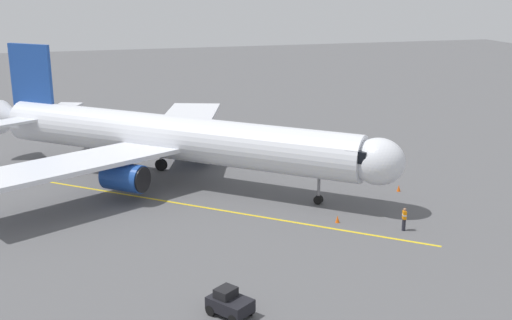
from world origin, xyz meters
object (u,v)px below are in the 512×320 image
Objects in this scene: belt_loader_portside at (251,141)px; safety_cone_nose_right at (374,154)px; airplane at (170,138)px; tug_rear_apron at (229,303)px; belt_loader_near_nose at (316,148)px; ground_crew_marshaller at (404,219)px; safety_cone_wing_port at (337,219)px; safety_cone_nose_left at (399,188)px; safety_cone_wing_starboard at (348,149)px.

belt_loader_portside reaches higher than safety_cone_nose_right.
airplane is 12.28× the size of tug_rear_apron.
airplane is 21.57m from safety_cone_nose_right.
airplane reaches higher than belt_loader_near_nose.
airplane is 19.70× the size of ground_crew_marshaller.
airplane reaches higher than tug_rear_apron.
safety_cone_nose_left is at bearing -145.74° from safety_cone_wing_port.
safety_cone_wing_starboard is at bearing -164.38° from airplane.
safety_cone_wing_port is at bearing -34.31° from ground_crew_marshaller.
safety_cone_nose_right is at bearing -172.31° from airplane.
belt_loader_near_nose is 1.64× the size of tug_rear_apron.
belt_loader_near_nose is 8.17× the size of safety_cone_nose_left.
safety_cone_wing_port is (5.18, 18.05, -0.44)m from belt_loader_near_nose.
airplane is at bearing -47.69° from ground_crew_marshaller.
tug_rear_apron is at bearing 45.52° from safety_cone_wing_port.
safety_cone_nose_right is at bearing -128.51° from tug_rear_apron.
belt_loader_near_nose is at bearing -106.01° from safety_cone_wing_port.
ground_crew_marshaller is 4.85m from safety_cone_wing_port.
safety_cone_nose_right is at bearing -109.67° from ground_crew_marshaller.
tug_rear_apron reaches higher than safety_cone_wing_starboard.
airplane is at bearing -90.88° from tug_rear_apron.
belt_loader_near_nose is 1.01× the size of belt_loader_portside.
tug_rear_apron is 4.99× the size of safety_cone_wing_port.
safety_cone_wing_port is (7.79, 5.31, 0.00)m from safety_cone_nose_left.
belt_loader_portside is 8.11× the size of safety_cone_wing_port.
ground_crew_marshaller is 3.11× the size of safety_cone_wing_starboard.
safety_cone_nose_left is (-8.27, 17.28, -0.44)m from belt_loader_portside.
ground_crew_marshaller is 3.11× the size of safety_cone_nose_left.
ground_crew_marshaller is at bearing 70.33° from safety_cone_nose_right.
belt_loader_portside is at bearing -38.71° from belt_loader_near_nose.
belt_loader_portside is at bearing -30.86° from safety_cone_nose_right.
airplane reaches higher than safety_cone_wing_starboard.
belt_loader_portside is 35.12m from tug_rear_apron.
belt_loader_portside is at bearing -88.80° from safety_cone_wing_port.
airplane is 17.15m from safety_cone_wing_port.
safety_cone_nose_left is at bearing -115.48° from ground_crew_marshaller.
airplane is 61.25× the size of safety_cone_wing_starboard.
safety_cone_wing_starboard is (-1.07, -13.18, 0.00)m from safety_cone_nose_left.
belt_loader_portside is 1.63× the size of tug_rear_apron.
safety_cone_nose_left is at bearing 75.03° from safety_cone_nose_right.
tug_rear_apron is at bearing 72.92° from belt_loader_portside.
belt_loader_near_nose and belt_loader_portside have the same top height.
belt_loader_portside is 8.11× the size of safety_cone_nose_left.
safety_cone_nose_right is (-2.84, -10.63, 0.00)m from safety_cone_nose_left.
ground_crew_marshaller is at bearing 86.67° from belt_loader_near_nose.
belt_loader_near_nose is 8.17× the size of safety_cone_wing_port.
tug_rear_apron is at bearing 56.31° from safety_cone_wing_starboard.
ground_crew_marshaller is 20.80m from belt_loader_near_nose.
tug_rear_apron is at bearing 29.28° from ground_crew_marshaller.
safety_cone_nose_right is (-21.06, -2.84, -3.73)m from airplane.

